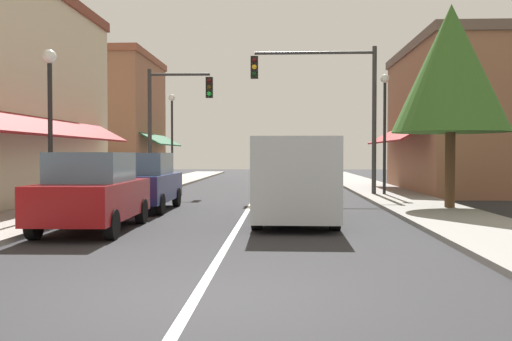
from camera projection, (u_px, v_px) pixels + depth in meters
ground_plane at (257, 194)px, 24.76m from camera, size 80.00×80.00×0.00m
sidewalk_left at (131, 192)px, 25.00m from camera, size 2.60×56.00×0.12m
sidewalk_right at (386, 193)px, 24.51m from camera, size 2.60×56.00×0.12m
lane_center_stripe at (257, 194)px, 24.76m from camera, size 0.14×52.00×0.01m
storefront_right_block at (463, 118)px, 26.25m from camera, size 6.35×10.20×6.70m
storefront_far_left at (118, 119)px, 35.03m from camera, size 5.50×8.20×7.68m
parked_car_nearest_left at (93, 192)px, 12.92m from camera, size 1.85×4.14×1.77m
parked_car_second_left at (143, 182)px, 17.62m from camera, size 1.81×4.11×1.77m
van_in_lane at (295, 177)px, 14.64m from camera, size 2.05×5.20×2.12m
traffic_signal_mast_arm at (333, 95)px, 23.37m from camera, size 5.11×0.50×6.09m
traffic_signal_left_corner at (171, 111)px, 25.39m from camera, size 2.92×0.50×5.49m
street_lamp_left_near at (50, 104)px, 14.97m from camera, size 0.36×0.36×4.44m
street_lamp_right_mid at (385, 115)px, 23.15m from camera, size 0.36×0.36×4.94m
street_lamp_left_far at (172, 124)px, 31.75m from camera, size 0.36×0.36×5.02m
tree_right_near at (451, 69)px, 17.30m from camera, size 3.50×3.50×6.23m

